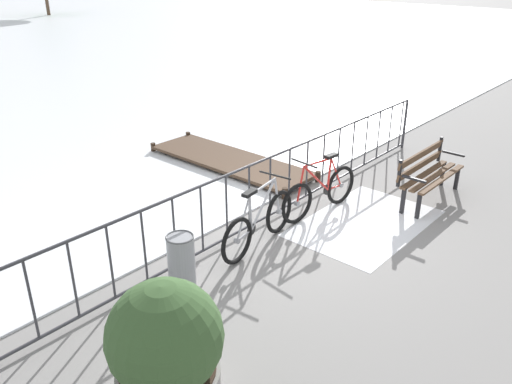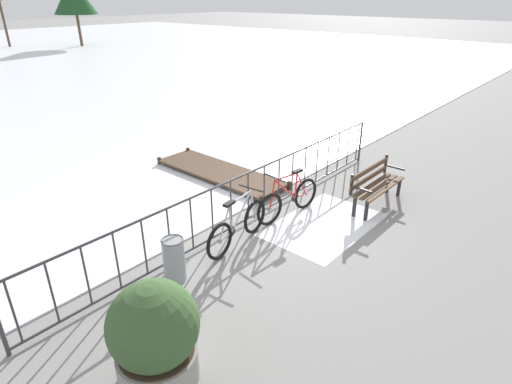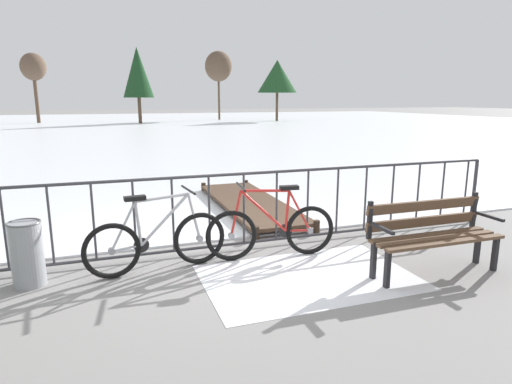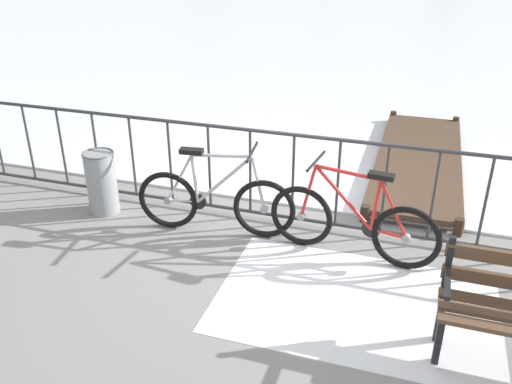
% 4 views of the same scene
% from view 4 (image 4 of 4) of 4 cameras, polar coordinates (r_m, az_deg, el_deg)
% --- Properties ---
extents(ground_plane, '(160.00, 160.00, 0.00)m').
position_cam_4_polar(ground_plane, '(6.06, 3.74, -3.36)').
color(ground_plane, gray).
extents(snow_patch, '(2.42, 1.57, 0.01)m').
position_cam_4_polar(snow_patch, '(4.95, 10.35, -11.37)').
color(snow_patch, white).
rests_on(snow_patch, ground).
extents(railing_fence, '(9.06, 0.06, 1.07)m').
position_cam_4_polar(railing_fence, '(5.81, 3.90, 1.45)').
color(railing_fence, '#38383D').
rests_on(railing_fence, ground).
extents(bicycle_near_railing, '(1.71, 0.52, 0.97)m').
position_cam_4_polar(bicycle_near_railing, '(5.40, 10.06, -3.26)').
color(bicycle_near_railing, black).
rests_on(bicycle_near_railing, ground).
extents(bicycle_second, '(1.71, 0.52, 0.97)m').
position_cam_4_polar(bicycle_second, '(5.74, -4.33, -0.99)').
color(bicycle_second, black).
rests_on(bicycle_second, ground).
extents(trash_bin, '(0.35, 0.35, 0.73)m').
position_cam_4_polar(trash_bin, '(6.40, -15.87, 1.02)').
color(trash_bin, gray).
rests_on(trash_bin, ground).
extents(wooden_dock, '(1.10, 3.64, 0.20)m').
position_cam_4_polar(wooden_dock, '(7.75, 16.68, 3.36)').
color(wooden_dock, '#4C3828').
rests_on(wooden_dock, ground).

